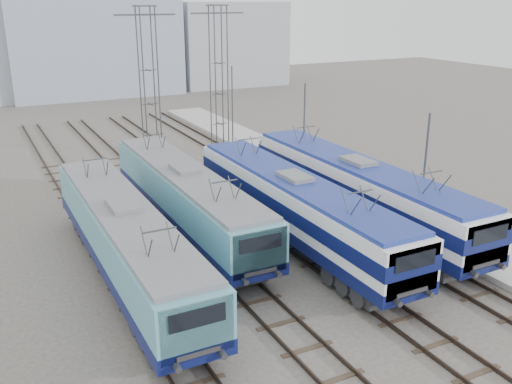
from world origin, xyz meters
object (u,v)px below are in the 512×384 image
object	(u,v)px
locomotive_far_left	(127,239)
locomotive_far_right	(359,188)
locomotive_center_left	(187,196)
catenary_tower_west	(149,82)
safety_cone	(449,233)
locomotive_center_right	(296,205)
catenary_tower_east	(219,74)
mast_mid	(304,133)
mast_front	(424,179)
mast_rear	(232,106)

from	to	relation	value
locomotive_far_left	locomotive_far_right	xyz separation A→B (m)	(13.50, 0.78, 0.15)
locomotive_center_left	catenary_tower_west	world-z (taller)	catenary_tower_west
safety_cone	locomotive_center_left	bearing A→B (deg)	147.89
locomotive_center_left	safety_cone	world-z (taller)	locomotive_center_left
locomotive_center_right	catenary_tower_east	bearing A→B (deg)	77.76
locomotive_far_right	catenary_tower_west	distance (m)	18.75
locomotive_far_left	locomotive_center_left	distance (m)	6.19
catenary_tower_west	safety_cone	size ratio (longest dim) A/B	24.78
locomotive_center_left	mast_mid	world-z (taller)	mast_mid
locomotive_far_left	mast_mid	world-z (taller)	mast_mid
locomotive_far_left	locomotive_far_right	size ratio (longest dim) A/B	0.96
locomotive_center_left	catenary_tower_east	xyz separation A→B (m)	(8.75, 15.49, 4.42)
locomotive_center_right	mast_front	bearing A→B (deg)	-20.75
locomotive_far_right	catenary_tower_west	bearing A→B (deg)	111.70
locomotive_center_left	catenary_tower_west	distance (m)	14.37
mast_rear	locomotive_far_right	bearing A→B (deg)	-95.04
catenary_tower_west	locomotive_far_left	bearing A→B (deg)	-110.83
locomotive_center_left	mast_mid	bearing A→B (deg)	26.82
locomotive_center_right	mast_front	distance (m)	6.89
locomotive_center_right	catenary_tower_west	distance (m)	18.26
locomotive_far_left	catenary_tower_west	bearing A→B (deg)	69.17
locomotive_center_right	catenary_tower_east	xyz separation A→B (m)	(4.25, 19.59, 4.32)
locomotive_far_left	mast_rear	bearing A→B (deg)	54.78
locomotive_far_right	mast_front	distance (m)	3.73
locomotive_far_right	mast_front	bearing A→B (deg)	-58.66
locomotive_far_right	locomotive_far_left	bearing A→B (deg)	-176.69
catenary_tower_west	mast_mid	distance (m)	12.16
catenary_tower_east	mast_mid	world-z (taller)	catenary_tower_east
locomotive_center_right	catenary_tower_west	world-z (taller)	catenary_tower_west
locomotive_center_right	mast_rear	xyz separation A→B (m)	(6.35, 21.59, 1.18)
locomotive_far_right	mast_rear	world-z (taller)	mast_rear
locomotive_center_left	locomotive_far_right	distance (m)	9.65
locomotive_far_right	mast_rear	size ratio (longest dim) A/B	2.67
locomotive_far_left	catenary_tower_east	bearing A→B (deg)	56.13
catenary_tower_east	mast_mid	distance (m)	10.69
catenary_tower_east	locomotive_center_left	bearing A→B (deg)	-119.47
catenary_tower_west	mast_rear	xyz separation A→B (m)	(8.60, 4.00, -3.14)
locomotive_center_left	catenary_tower_east	bearing A→B (deg)	60.53
locomotive_center_left	mast_front	size ratio (longest dim) A/B	2.55
locomotive_far_right	safety_cone	bearing A→B (deg)	-53.31
locomotive_far_left	locomotive_far_right	bearing A→B (deg)	3.31
locomotive_far_left	mast_front	size ratio (longest dim) A/B	2.56
catenary_tower_east	safety_cone	size ratio (longest dim) A/B	24.78
mast_front	locomotive_center_right	bearing A→B (deg)	159.25
locomotive_center_right	catenary_tower_west	size ratio (longest dim) A/B	1.52
mast_mid	mast_rear	size ratio (longest dim) A/B	1.00
catenary_tower_east	catenary_tower_west	bearing A→B (deg)	-162.90
locomotive_far_right	mast_rear	bearing A→B (deg)	84.96
safety_cone	locomotive_far_right	bearing A→B (deg)	126.69
locomotive_far_right	locomotive_center_left	bearing A→B (deg)	158.88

